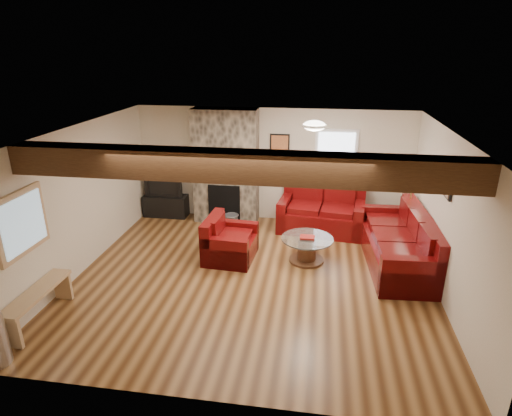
{
  "coord_description": "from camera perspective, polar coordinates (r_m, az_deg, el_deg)",
  "views": [
    {
      "loc": [
        1.02,
        -6.33,
        3.72
      ],
      "look_at": [
        -0.01,
        0.4,
        1.13
      ],
      "focal_mm": 30.0,
      "sensor_mm": 36.0,
      "label": 1
    }
  ],
  "objects": [
    {
      "name": "armchair_red",
      "position": [
        7.89,
        -3.44,
        -4.09
      ],
      "size": [
        0.92,
        1.04,
        0.8
      ],
      "primitive_type": null,
      "rotation": [
        0.0,
        0.0,
        1.51
      ],
      "color": "#450904",
      "rests_on": "floor"
    },
    {
      "name": "pine_bench",
      "position": [
        6.98,
        -26.96,
        -11.59
      ],
      "size": [
        0.3,
        1.29,
        0.48
      ],
      "primitive_type": null,
      "color": "tan",
      "rests_on": "floor"
    },
    {
      "name": "artwork_right",
      "position": [
        7.18,
        24.05,
        3.07
      ],
      "size": [
        0.06,
        0.55,
        0.42
      ],
      "primitive_type": null,
      "color": "black",
      "rests_on": "room"
    },
    {
      "name": "floor_lamp",
      "position": [
        8.7,
        20.19,
        3.37
      ],
      "size": [
        0.39,
        0.39,
        1.52
      ],
      "color": "tan",
      "rests_on": "floor"
    },
    {
      "name": "tv_cabinet",
      "position": [
        10.13,
        -11.89,
        0.31
      ],
      "size": [
        0.99,
        0.4,
        0.5
      ],
      "primitive_type": "cube",
      "color": "black",
      "rests_on": "floor"
    },
    {
      "name": "oak_beam",
      "position": [
        5.37,
        -2.56,
        5.6
      ],
      "size": [
        6.0,
        0.36,
        0.38
      ],
      "primitive_type": "cube",
      "color": "#361F10",
      "rests_on": "room"
    },
    {
      "name": "hatch_window",
      "position": [
        6.66,
        -28.78,
        -1.8
      ],
      "size": [
        0.08,
        1.0,
        0.9
      ],
      "primitive_type": null,
      "color": "tan",
      "rests_on": "room"
    },
    {
      "name": "television",
      "position": [
        9.97,
        -12.1,
        3.01
      ],
      "size": [
        0.88,
        0.12,
        0.5
      ],
      "primitive_type": "imported",
      "color": "black",
      "rests_on": "tv_cabinet"
    },
    {
      "name": "coffee_table",
      "position": [
        7.9,
        6.79,
        -5.52
      ],
      "size": [
        0.95,
        0.95,
        0.49
      ],
      "color": "#462816",
      "rests_on": "floor"
    },
    {
      "name": "sofa_three",
      "position": [
        8.06,
        18.41,
        -4.05
      ],
      "size": [
        1.18,
        2.52,
        0.95
      ],
      "primitive_type": null,
      "rotation": [
        0.0,
        0.0,
        -1.51
      ],
      "color": "#450904",
      "rests_on": "floor"
    },
    {
      "name": "coal_bucket",
      "position": [
        9.3,
        -3.29,
        -1.74
      ],
      "size": [
        0.33,
        0.33,
        0.31
      ],
      "primitive_type": null,
      "color": "slate",
      "rests_on": "floor"
    },
    {
      "name": "ceiling_dome",
      "position": [
        7.34,
        7.78,
        10.61
      ],
      "size": [
        0.4,
        0.4,
        0.18
      ],
      "primitive_type": null,
      "color": "white",
      "rests_on": "room"
    },
    {
      "name": "artwork_back",
      "position": [
        9.3,
        3.18,
        8.26
      ],
      "size": [
        0.42,
        0.06,
        0.52
      ],
      "primitive_type": null,
      "color": "black",
      "rests_on": "room"
    },
    {
      "name": "chimney_breast",
      "position": [
        9.39,
        -4.05,
        5.33
      ],
      "size": [
        1.4,
        0.67,
        2.5
      ],
      "color": "#322D27",
      "rests_on": "floor"
    },
    {
      "name": "loveseat",
      "position": [
        9.16,
        8.73,
        -0.23
      ],
      "size": [
        1.87,
        1.21,
        0.93
      ],
      "primitive_type": null,
      "rotation": [
        0.0,
        0.0,
        -0.12
      ],
      "color": "#450904",
      "rests_on": "floor"
    },
    {
      "name": "back_window",
      "position": [
        9.3,
        10.59,
        6.98
      ],
      "size": [
        0.9,
        0.08,
        1.1
      ],
      "primitive_type": null,
      "color": "white",
      "rests_on": "room"
    },
    {
      "name": "room",
      "position": [
        6.87,
        -0.41,
        -0.24
      ],
      "size": [
        8.0,
        8.0,
        8.0
      ],
      "color": "#4F2E14",
      "rests_on": "ground"
    }
  ]
}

